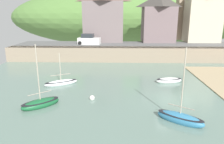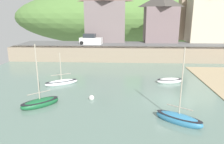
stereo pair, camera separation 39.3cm
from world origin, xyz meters
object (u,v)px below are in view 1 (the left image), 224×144
at_px(sailboat_nearest_shore, 180,118).
at_px(fishing_boat_green, 41,103).
at_px(waterfront_building_left, 104,17).
at_px(mooring_buoy, 92,98).
at_px(rowboat_small_beached, 61,83).
at_px(waterfront_building_right, 203,13).
at_px(parked_car_near_slipway, 89,40).
at_px(waterfront_building_centre, 158,18).
at_px(church_with_spire, 184,0).
at_px(motorboat_with_cabin, 169,80).

distance_m(sailboat_nearest_shore, fishing_boat_green, 11.78).
xyz_separation_m(waterfront_building_left, mooring_buoy, (0.60, -25.43, -7.14)).
distance_m(sailboat_nearest_shore, rowboat_small_beached, 14.12).
bearing_deg(fishing_boat_green, waterfront_building_right, 8.03).
height_order(waterfront_building_right, parked_car_near_slipway, waterfront_building_right).
xyz_separation_m(waterfront_building_left, sailboat_nearest_shore, (7.77, -29.63, -6.97)).
xyz_separation_m(waterfront_building_centre, church_with_spire, (5.99, 4.00, 3.51)).
distance_m(waterfront_building_left, parked_car_near_slipway, 6.55).
bearing_deg(fishing_boat_green, parked_car_near_slipway, 45.53).
bearing_deg(rowboat_small_beached, sailboat_nearest_shore, -66.57).
xyz_separation_m(rowboat_small_beached, mooring_buoy, (4.10, -4.30, -0.09)).
xyz_separation_m(fishing_boat_green, parked_car_near_slipway, (1.30, 22.64, 2.91)).
bearing_deg(mooring_buoy, waterfront_building_centre, 67.80).
bearing_deg(fishing_boat_green, rowboat_small_beached, 46.46).
relative_size(rowboat_small_beached, parked_car_near_slipway, 0.90).
bearing_deg(church_with_spire, rowboat_small_beached, -129.16).
bearing_deg(sailboat_nearest_shore, fishing_boat_green, -157.85).
xyz_separation_m(motorboat_with_cabin, fishing_boat_green, (-12.87, -7.31, 0.05)).
relative_size(motorboat_with_cabin, fishing_boat_green, 0.57).
xyz_separation_m(church_with_spire, rowboat_small_beached, (-20.46, -25.13, -10.37)).
bearing_deg(waterfront_building_centre, motorboat_with_cabin, -95.35).
xyz_separation_m(waterfront_building_right, parked_car_near_slipway, (-22.12, -4.50, -4.88)).
distance_m(waterfront_building_centre, fishing_boat_green, 31.62).
height_order(sailboat_nearest_shore, fishing_boat_green, sailboat_nearest_shore).
distance_m(church_with_spire, parked_car_near_slipway, 22.45).
distance_m(church_with_spire, fishing_boat_green, 38.80).
bearing_deg(sailboat_nearest_shore, church_with_spire, 109.09).
bearing_deg(parked_car_near_slipway, mooring_buoy, -74.89).
height_order(waterfront_building_left, motorboat_with_cabin, waterfront_building_left).
bearing_deg(fishing_boat_green, motorboat_with_cabin, -11.57).
xyz_separation_m(motorboat_with_cabin, sailboat_nearest_shore, (-1.35, -9.80, 0.08)).
height_order(waterfront_building_left, parked_car_near_slipway, waterfront_building_left).
relative_size(waterfront_building_right, sailboat_nearest_shore, 1.89).
height_order(waterfront_building_right, church_with_spire, church_with_spire).
bearing_deg(mooring_buoy, waterfront_building_right, 53.13).
bearing_deg(waterfront_building_left, church_with_spire, 13.27).
distance_m(waterfront_building_centre, church_with_spire, 8.01).
xyz_separation_m(waterfront_building_left, church_with_spire, (16.96, 4.00, 3.33)).
relative_size(church_with_spire, mooring_buoy, 31.23).
height_order(waterfront_building_centre, church_with_spire, church_with_spire).
bearing_deg(waterfront_building_right, church_with_spire, 124.12).
xyz_separation_m(waterfront_building_right, mooring_buoy, (-19.07, -25.43, -7.93)).
bearing_deg(parked_car_near_slipway, waterfront_building_left, 68.26).
bearing_deg(waterfront_building_centre, waterfront_building_left, 180.00).
distance_m(church_with_spire, sailboat_nearest_shore, 36.36).
height_order(parked_car_near_slipway, mooring_buoy, parked_car_near_slipway).
distance_m(motorboat_with_cabin, mooring_buoy, 10.19).
bearing_deg(parked_car_near_slipway, motorboat_with_cabin, -46.15).
height_order(church_with_spire, motorboat_with_cabin, church_with_spire).
distance_m(parked_car_near_slipway, mooring_buoy, 21.37).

